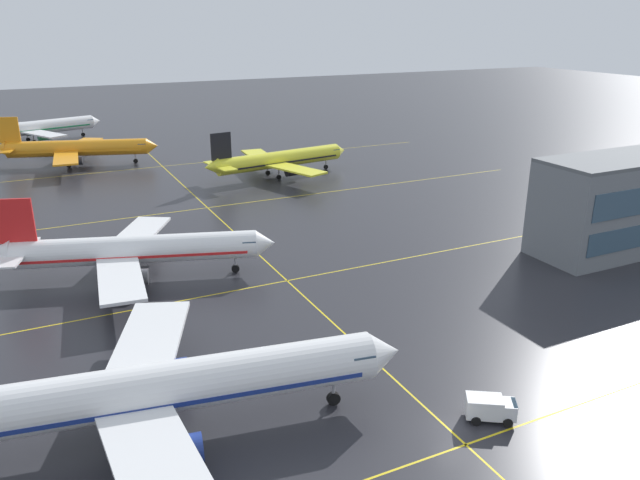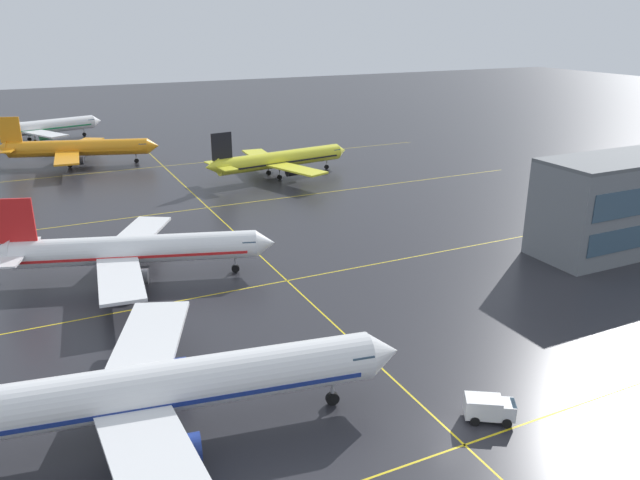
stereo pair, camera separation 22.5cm
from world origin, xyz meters
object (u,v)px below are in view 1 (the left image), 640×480
object	(u,v)px
airliner_front_gate	(160,389)
airliner_far_right_stand	(35,128)
airliner_second_row	(133,250)
airliner_third_row	(278,160)
airliner_far_left_stand	(76,148)
service_truck_red_van	(491,407)

from	to	relation	value
airliner_front_gate	airliner_far_right_stand	size ratio (longest dim) A/B	1.14
airliner_second_row	airliner_third_row	distance (m)	56.94
airliner_far_right_stand	airliner_front_gate	bearing A→B (deg)	-88.76
airliner_front_gate	airliner_far_left_stand	distance (m)	107.39
airliner_third_row	airliner_far_left_stand	distance (m)	48.33
airliner_second_row	airliner_far_right_stand	distance (m)	108.00
airliner_far_right_stand	service_truck_red_van	world-z (taller)	airliner_far_right_stand
airliner_second_row	airliner_third_row	size ratio (longest dim) A/B	1.03
airliner_second_row	service_truck_red_van	bearing A→B (deg)	-64.29
airliner_far_left_stand	airliner_far_right_stand	bearing A→B (deg)	101.73
airliner_second_row	airliner_far_right_stand	bearing A→B (deg)	93.74
airliner_second_row	airliner_third_row	bearing A→B (deg)	48.59
airliner_front_gate	airliner_third_row	xyz separation A→B (m)	(41.65, 76.87, -0.69)
airliner_third_row	airliner_far_right_stand	world-z (taller)	airliner_far_right_stand
airliner_second_row	airliner_far_right_stand	world-z (taller)	airliner_second_row
airliner_second_row	airliner_far_right_stand	xyz separation A→B (m)	(-7.05, 107.77, -0.00)
airliner_second_row	service_truck_red_van	xyz separation A→B (m)	(21.29, -44.20, -2.67)
airliner_front_gate	service_truck_red_van	world-z (taller)	airliner_front_gate
airliner_far_left_stand	airliner_far_right_stand	size ratio (longest dim) A/B	1.00
airliner_second_row	airliner_third_row	xyz separation A→B (m)	(37.67, 42.70, -0.20)
airliner_front_gate	airliner_second_row	distance (m)	34.40
airliner_front_gate	service_truck_red_van	size ratio (longest dim) A/B	9.14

